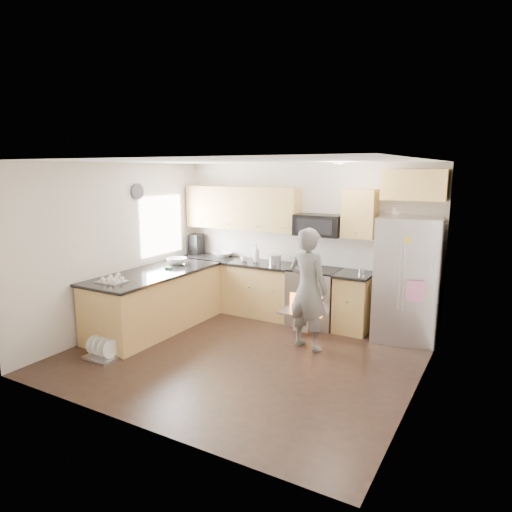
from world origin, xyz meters
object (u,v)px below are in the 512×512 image
Objects in this scene: refrigerator at (406,280)px; person at (308,289)px; dish_rack at (102,352)px; stove_range at (315,284)px.

person is (-1.11, -1.00, -0.05)m from refrigerator.
dish_rack is (-3.37, -2.69, -0.84)m from refrigerator.
stove_range reaches higher than dish_rack.
stove_range is at bearing 53.98° from dish_rack.
stove_range is 3.37m from dish_rack.
refrigerator is 4.39m from dish_rack.
refrigerator is at bearing 38.59° from dish_rack.
stove_range is 1.44m from refrigerator.
refrigerator is (1.42, 0.01, 0.24)m from stove_range.
refrigerator is 3.98× the size of dish_rack.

